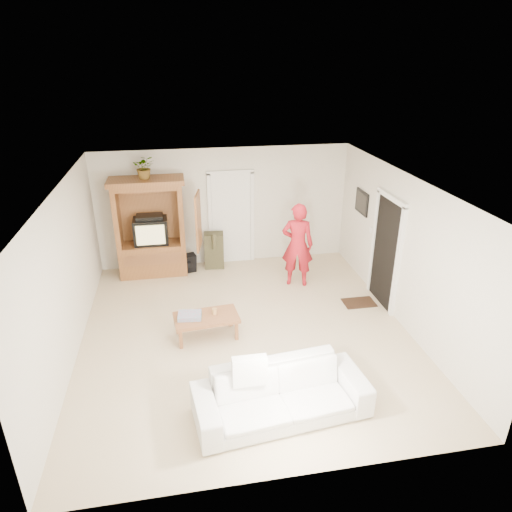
{
  "coord_description": "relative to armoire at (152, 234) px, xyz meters",
  "views": [
    {
      "loc": [
        -1.0,
        -6.58,
        4.4
      ],
      "look_at": [
        0.28,
        0.6,
        1.15
      ],
      "focal_mm": 32.0,
      "sensor_mm": 36.0,
      "label": 1
    }
  ],
  "objects": [
    {
      "name": "floor",
      "position": [
        1.58,
        -2.66,
        -0.91
      ],
      "size": [
        6.0,
        6.0,
        0.0
      ],
      "primitive_type": "plane",
      "color": "#C9B086",
      "rests_on": "ground"
    },
    {
      "name": "ceiling",
      "position": [
        1.58,
        -2.66,
        1.69
      ],
      "size": [
        6.0,
        6.0,
        0.0
      ],
      "primitive_type": "plane",
      "rotation": [
        3.14,
        0.0,
        0.0
      ],
      "color": "white",
      "rests_on": "floor"
    },
    {
      "name": "wall_back",
      "position": [
        1.58,
        0.34,
        0.39
      ],
      "size": [
        5.5,
        0.0,
        5.5
      ],
      "primitive_type": "plane",
      "rotation": [
        1.57,
        0.0,
        0.0
      ],
      "color": "silver",
      "rests_on": "floor"
    },
    {
      "name": "wall_front",
      "position": [
        1.58,
        -5.66,
        0.39
      ],
      "size": [
        5.5,
        0.0,
        5.5
      ],
      "primitive_type": "plane",
      "rotation": [
        -1.57,
        0.0,
        0.0
      ],
      "color": "silver",
      "rests_on": "floor"
    },
    {
      "name": "wall_left",
      "position": [
        -1.17,
        -2.66,
        0.39
      ],
      "size": [
        0.0,
        6.0,
        6.0
      ],
      "primitive_type": "plane",
      "rotation": [
        1.57,
        0.0,
        1.57
      ],
      "color": "silver",
      "rests_on": "floor"
    },
    {
      "name": "wall_right",
      "position": [
        4.33,
        -2.66,
        0.39
      ],
      "size": [
        0.0,
        6.0,
        6.0
      ],
      "primitive_type": "plane",
      "rotation": [
        1.57,
        0.0,
        -1.57
      ],
      "color": "silver",
      "rests_on": "floor"
    },
    {
      "name": "armoire",
      "position": [
        0.0,
        0.0,
        0.0
      ],
      "size": [
        1.82,
        1.14,
        2.1
      ],
      "color": "brown",
      "rests_on": "floor"
    },
    {
      "name": "door_back",
      "position": [
        1.73,
        0.31,
        0.11
      ],
      "size": [
        0.85,
        0.05,
        2.04
      ],
      "primitive_type": "cube",
      "color": "white",
      "rests_on": "floor"
    },
    {
      "name": "doorway_right",
      "position": [
        4.3,
        -2.06,
        0.11
      ],
      "size": [
        0.05,
        0.9,
        2.04
      ],
      "primitive_type": "cube",
      "color": "black",
      "rests_on": "floor"
    },
    {
      "name": "framed_picture",
      "position": [
        4.31,
        -0.76,
        0.69
      ],
      "size": [
        0.03,
        0.6,
        0.48
      ],
      "primitive_type": "cube",
      "color": "black",
      "rests_on": "wall_right"
    },
    {
      "name": "doormat",
      "position": [
        3.88,
        -2.06,
        -0.9
      ],
      "size": [
        0.6,
        0.4,
        0.02
      ],
      "primitive_type": "cube",
      "color": "#382316",
      "rests_on": "floor"
    },
    {
      "name": "plant",
      "position": [
        -0.02,
        -0.03,
        1.43
      ],
      "size": [
        0.42,
        0.37,
        0.47
      ],
      "primitive_type": "imported",
      "rotation": [
        0.0,
        0.0,
        -0.0
      ],
      "color": "#4C7238",
      "rests_on": "armoire"
    },
    {
      "name": "man",
      "position": [
        2.89,
        -1.05,
        -0.04
      ],
      "size": [
        0.73,
        0.59,
        1.75
      ],
      "primitive_type": "imported",
      "rotation": [
        0.0,
        0.0,
        2.84
      ],
      "color": "#B11723",
      "rests_on": "floor"
    },
    {
      "name": "sofa",
      "position": [
        1.73,
        -4.67,
        -0.58
      ],
      "size": [
        2.36,
        1.14,
        0.66
      ],
      "primitive_type": "imported",
      "rotation": [
        0.0,
        0.0,
        0.11
      ],
      "color": "silver",
      "rests_on": "floor"
    },
    {
      "name": "coffee_table",
      "position": [
        0.91,
        -2.67,
        -0.56
      ],
      "size": [
        1.11,
        0.68,
        0.4
      ],
      "rotation": [
        0.0,
        0.0,
        0.1
      ],
      "color": "brown",
      "rests_on": "floor"
    },
    {
      "name": "towel",
      "position": [
        0.64,
        -2.67,
        -0.47
      ],
      "size": [
        0.41,
        0.32,
        0.08
      ],
      "primitive_type": "cube",
      "rotation": [
        0.0,
        0.0,
        -0.11
      ],
      "color": "#C5416A",
      "rests_on": "coffee_table"
    },
    {
      "name": "candle",
      "position": [
        1.05,
        -2.63,
        -0.46
      ],
      "size": [
        0.08,
        0.08,
        0.1
      ],
      "primitive_type": "cylinder",
      "color": "tan",
      "rests_on": "coffee_table"
    },
    {
      "name": "backpack_black",
      "position": [
        0.7,
        -0.11,
        -0.7
      ],
      "size": [
        0.38,
        0.29,
        0.41
      ],
      "primitive_type": null,
      "rotation": [
        0.0,
        0.0,
        0.31
      ],
      "color": "black",
      "rests_on": "floor"
    },
    {
      "name": "backpack_olive",
      "position": [
        1.3,
        0.07,
        -0.51
      ],
      "size": [
        0.45,
        0.35,
        0.8
      ],
      "primitive_type": null,
      "rotation": [
        0.0,
        0.0,
        -0.09
      ],
      "color": "#47442B",
      "rests_on": "floor"
    }
  ]
}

